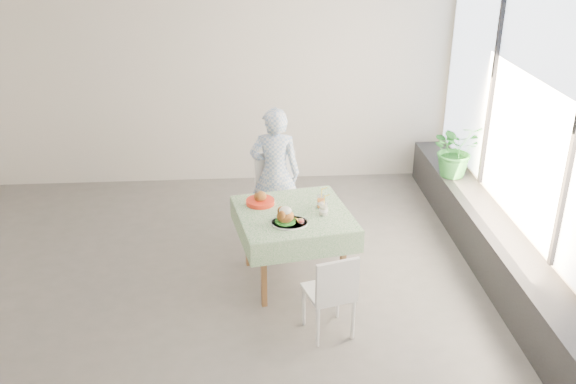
{
  "coord_description": "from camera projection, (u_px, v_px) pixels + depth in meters",
  "views": [
    {
      "loc": [
        0.33,
        -5.55,
        3.45
      ],
      "look_at": [
        0.72,
        -0.05,
        0.93
      ],
      "focal_mm": 40.0,
      "sensor_mm": 36.0,
      "label": 1
    }
  ],
  "objects": [
    {
      "name": "wall_right",
      "position": [
        528.0,
        138.0,
        6.06
      ],
      "size": [
        0.02,
        5.0,
        2.8
      ],
      "primitive_type": "cube",
      "color": "silver",
      "rests_on": "ground"
    },
    {
      "name": "cafe_table",
      "position": [
        293.0,
        238.0,
        6.22
      ],
      "size": [
        1.21,
        1.21,
        0.74
      ],
      "color": "brown",
      "rests_on": "ground"
    },
    {
      "name": "potted_plant",
      "position": [
        456.0,
        149.0,
        7.41
      ],
      "size": [
        0.67,
        0.61,
        0.65
      ],
      "primitive_type": "imported",
      "rotation": [
        0.0,
        0.0,
        0.19
      ],
      "color": "#287932",
      "rests_on": "window_ledge"
    },
    {
      "name": "window_pane",
      "position": [
        529.0,
        113.0,
        5.95
      ],
      "size": [
        0.01,
        4.8,
        2.18
      ],
      "primitive_type": "cube",
      "color": "#D1E0F9",
      "rests_on": "ground"
    },
    {
      "name": "chair_near",
      "position": [
        329.0,
        308.0,
        5.52
      ],
      "size": [
        0.47,
        0.47,
        0.8
      ],
      "color": "white",
      "rests_on": "ground"
    },
    {
      "name": "wall_front",
      "position": [
        191.0,
        301.0,
        3.6
      ],
      "size": [
        6.0,
        0.02,
        2.8
      ],
      "primitive_type": "cube",
      "color": "silver",
      "rests_on": "ground"
    },
    {
      "name": "juice_cup_lemonade",
      "position": [
        324.0,
        209.0,
        6.04
      ],
      "size": [
        0.08,
        0.08,
        0.24
      ],
      "color": "white",
      "rests_on": "cafe_table"
    },
    {
      "name": "diner",
      "position": [
        275.0,
        174.0,
        6.95
      ],
      "size": [
        0.58,
        0.42,
        1.49
      ],
      "primitive_type": "imported",
      "rotation": [
        0.0,
        0.0,
        3.03
      ],
      "color": "#89ABDC",
      "rests_on": "ground"
    },
    {
      "name": "second_dish",
      "position": [
        260.0,
        200.0,
        6.26
      ],
      "size": [
        0.28,
        0.28,
        0.13
      ],
      "color": "red",
      "rests_on": "cafe_table"
    },
    {
      "name": "juice_cup_orange",
      "position": [
        321.0,
        202.0,
        6.18
      ],
      "size": [
        0.09,
        0.09,
        0.24
      ],
      "color": "white",
      "rests_on": "cafe_table"
    },
    {
      "name": "chair_far",
      "position": [
        280.0,
        213.0,
        7.08
      ],
      "size": [
        0.54,
        0.54,
        0.96
      ],
      "color": "white",
      "rests_on": "ground"
    },
    {
      "name": "main_dish",
      "position": [
        287.0,
        218.0,
        5.86
      ],
      "size": [
        0.34,
        0.34,
        0.18
      ],
      "color": "white",
      "rests_on": "cafe_table"
    },
    {
      "name": "wall_back",
      "position": [
        218.0,
        77.0,
        8.14
      ],
      "size": [
        6.0,
        0.02,
        2.8
      ],
      "primitive_type": "cube",
      "color": "silver",
      "rests_on": "ground"
    },
    {
      "name": "window_ledge",
      "position": [
        491.0,
        245.0,
        6.52
      ],
      "size": [
        0.4,
        4.8,
        0.5
      ],
      "primitive_type": "cube",
      "color": "black",
      "rests_on": "ground"
    },
    {
      "name": "floor",
      "position": [
        217.0,
        277.0,
        6.45
      ],
      "size": [
        6.0,
        6.0,
        0.0
      ],
      "primitive_type": "plane",
      "color": "#595654",
      "rests_on": "ground"
    }
  ]
}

